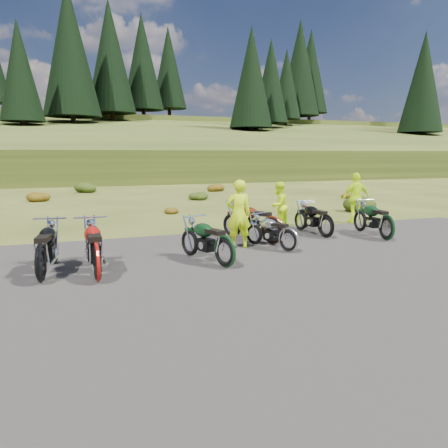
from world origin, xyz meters
name	(u,v)px	position (x,y,z in m)	size (l,w,h in m)	color
ground	(268,259)	(0.00, 0.00, 0.00)	(300.00, 300.00, 0.00)	#354216
gravel_pad	(309,279)	(0.00, -2.00, 0.00)	(20.00, 12.00, 0.04)	black
hill_slope	(101,174)	(0.00, 50.00, 0.00)	(300.00, 46.00, 3.00)	#323F15
hill_plateau	(82,164)	(0.00, 110.00, 0.00)	(300.00, 90.00, 9.17)	#323F15
conifer_21	(20,71)	(-9.00, 50.00, 12.56)	(5.28, 5.28, 14.00)	black
conifer_22	(69,49)	(-3.00, 56.00, 16.77)	(7.92, 7.92, 20.00)	black
conifer_23	(110,56)	(3.00, 62.00, 17.47)	(7.48, 7.48, 19.00)	black
conifer_24	(142,62)	(9.00, 68.00, 18.16)	(7.04, 7.04, 18.00)	black
conifer_25	(169,68)	(15.00, 74.00, 18.66)	(6.60, 6.60, 17.00)	black
conifer_26	(251,77)	(21.00, 49.00, 13.37)	(6.16, 6.16, 16.00)	black
conifer_27	(271,81)	(27.00, 55.00, 14.06)	(5.72, 5.72, 15.00)	black
conifer_28	(286,84)	(33.00, 61.00, 14.76)	(5.28, 5.28, 14.00)	black
conifer_29	(300,68)	(39.00, 67.00, 18.97)	(7.92, 7.92, 20.00)	black
conifer_30	(310,72)	(45.00, 73.00, 19.66)	(7.48, 7.48, 19.00)	black
conifer_31	(423,82)	(51.00, 48.00, 14.18)	(7.04, 7.04, 18.00)	black
conifer_32	(424,85)	(57.00, 54.00, 14.87)	(6.60, 6.60, 17.00)	black
conifer_33	(424,88)	(63.00, 60.00, 15.56)	(6.16, 6.16, 16.00)	black
conifer_34	(425,90)	(69.00, 66.00, 16.26)	(5.72, 5.72, 15.00)	black
conifer_35	(425,91)	(75.00, 72.00, 16.95)	(5.28, 5.28, 14.00)	black
conifer_36	(426,82)	(81.00, 78.00, 20.16)	(7.92, 7.92, 20.00)	black
shrub_2	(38,195)	(-6.20, 16.60, 0.38)	(1.30, 1.30, 0.77)	brown
shrub_3	(87,186)	(-3.30, 21.90, 0.46)	(1.56, 1.56, 0.92)	black
shrub_4	(170,209)	(-0.40, 9.20, 0.23)	(0.77, 0.77, 0.45)	brown
shrub_5	(198,195)	(2.50, 14.50, 0.31)	(1.03, 1.03, 0.61)	black
shrub_6	(215,186)	(5.40, 19.80, 0.38)	(1.30, 1.30, 0.77)	brown
shrub_7	(361,201)	(8.30, 7.10, 0.46)	(1.56, 1.56, 0.92)	black
shrub_8	(345,194)	(11.20, 12.40, 0.23)	(0.77, 0.77, 0.45)	brown
motorcycle_0	(42,283)	(-5.37, -0.33, 0.00)	(2.29, 0.76, 1.20)	black
motorcycle_1	(98,283)	(-4.27, -0.68, 0.00)	(2.34, 0.78, 1.23)	#9D100B
motorcycle_2	(225,269)	(-1.38, -0.53, 0.00)	(2.16, 0.72, 1.13)	black
motorcycle_3	(288,253)	(0.80, 0.40, 0.00)	(1.91, 0.64, 1.00)	#AAABAF
motorcycle_4	(272,245)	(0.88, 1.54, 0.00)	(2.34, 0.78, 1.23)	#4B160C
motorcycle_5	(326,239)	(2.92, 1.80, 0.00)	(2.11, 0.70, 1.10)	black
motorcycle_6	(323,236)	(3.07, 2.20, 0.00)	(1.93, 0.64, 1.01)	maroon
motorcycle_7	(386,241)	(4.43, 0.81, 0.00)	(2.23, 0.74, 1.17)	#0E3314
person_middle	(239,215)	(-0.26, 1.37, 0.96)	(0.70, 0.46, 1.93)	#BBE30B
person_right_a	(278,207)	(2.21, 3.74, 0.84)	(0.81, 0.63, 1.67)	#BBE30B
person_right_b	(356,199)	(5.73, 4.09, 0.96)	(1.13, 0.47, 1.93)	#BBE30B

